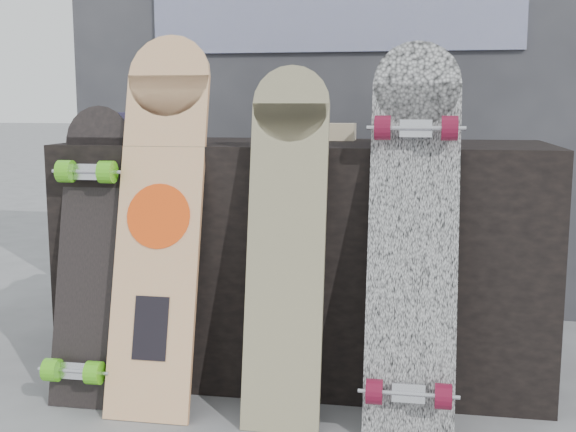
% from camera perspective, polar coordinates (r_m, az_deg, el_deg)
% --- Properties ---
extents(ground, '(60.00, 60.00, 0.00)m').
position_cam_1_polar(ground, '(2.17, -0.66, -16.54)').
color(ground, slate).
rests_on(ground, ground).
extents(vendor_table, '(1.60, 0.60, 0.80)m').
position_cam_1_polar(vendor_table, '(2.51, 1.46, -3.33)').
color(vendor_table, black).
rests_on(vendor_table, ground).
extents(booth, '(2.40, 0.22, 2.20)m').
position_cam_1_polar(booth, '(3.30, 3.79, 11.85)').
color(booth, '#303035').
rests_on(booth, ground).
extents(merch_box_purple, '(0.18, 0.12, 0.10)m').
position_cam_1_polar(merch_box_purple, '(2.60, -11.10, 6.95)').
color(merch_box_purple, '#3F3873').
rests_on(merch_box_purple, vendor_table).
extents(merch_box_small, '(0.14, 0.14, 0.12)m').
position_cam_1_polar(merch_box_small, '(2.40, 8.88, 7.09)').
color(merch_box_small, '#3F3873').
rests_on(merch_box_small, vendor_table).
extents(merch_box_flat, '(0.22, 0.10, 0.06)m').
position_cam_1_polar(merch_box_flat, '(2.61, 2.90, 6.67)').
color(merch_box_flat, '#D1B78C').
rests_on(merch_box_flat, vendor_table).
extents(longboard_geisha, '(0.26, 0.34, 1.15)m').
position_cam_1_polar(longboard_geisha, '(2.24, -10.09, 0.39)').
color(longboard_geisha, beige).
rests_on(longboard_geisha, ground).
extents(longboard_celtic, '(0.23, 0.24, 1.04)m').
position_cam_1_polar(longboard_celtic, '(2.09, -0.13, -1.47)').
color(longboard_celtic, beige).
rests_on(longboard_celtic, ground).
extents(longboard_cascadia, '(0.25, 0.34, 1.11)m').
position_cam_1_polar(longboard_cascadia, '(2.07, 9.85, -1.10)').
color(longboard_cascadia, silver).
rests_on(longboard_cascadia, ground).
extents(skateboard_dark, '(0.21, 0.30, 0.93)m').
position_cam_1_polar(skateboard_dark, '(2.34, -15.51, -2.66)').
color(skateboard_dark, black).
rests_on(skateboard_dark, ground).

